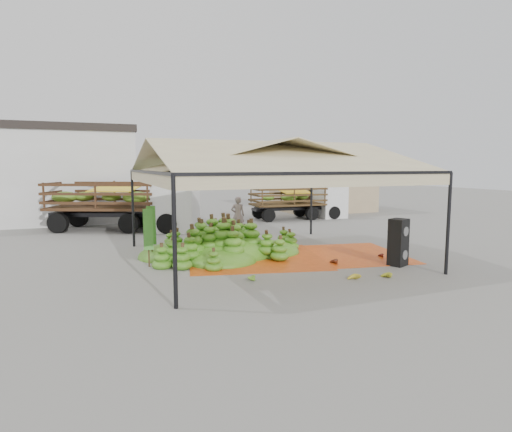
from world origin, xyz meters
name	(u,v)px	position (x,y,z in m)	size (l,w,h in m)	color
ground	(267,258)	(0.00, 0.00, 0.00)	(90.00, 90.00, 0.00)	slate
canopy_tent	(267,162)	(0.00, 0.00, 3.30)	(8.10, 8.10, 4.00)	black
building_tan	(322,181)	(10.00, 13.00, 2.07)	(6.30, 5.30, 4.10)	tan
tarp_left	(255,258)	(-0.38, 0.17, 0.01)	(4.49, 4.27, 0.01)	#D54E14
tarp_right	(348,254)	(2.96, -0.54, 0.01)	(3.73, 3.92, 0.01)	#DF5C15
banana_heap	(224,237)	(-1.17, 1.14, 0.64)	(6.01, 4.93, 1.29)	#376E17
hand_yellow_a	(385,275)	(2.03, -3.70, 0.11)	(0.50, 0.41, 0.23)	gold
hand_yellow_b	(354,276)	(1.09, -3.55, 0.11)	(0.49, 0.40, 0.22)	gold
hand_red_a	(379,254)	(3.70, -1.31, 0.09)	(0.41, 0.34, 0.19)	maroon
hand_red_b	(332,261)	(1.60, -1.59, 0.11)	(0.51, 0.41, 0.23)	#5C2D15
hand_green	(248,276)	(-1.64, -2.42, 0.11)	(0.50, 0.41, 0.23)	#55831B
hanging_bunches	(248,183)	(-0.86, -0.40, 2.62)	(3.24, 0.24, 0.20)	#3F7317
speaker_stack	(398,242)	(3.45, -2.56, 0.75)	(0.68, 0.64, 1.51)	black
banana_leaves	(156,263)	(-3.70, 0.67, 0.00)	(0.96, 1.36, 3.70)	#2C6D1D
vendor	(238,215)	(0.89, 5.42, 0.88)	(0.64, 0.42, 1.75)	slate
truck_left	(130,200)	(-3.65, 8.56, 1.51)	(7.51, 5.16, 2.45)	#462D17
truck_right	(302,199)	(6.46, 9.41, 1.21)	(5.82, 2.26, 1.96)	#52361B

